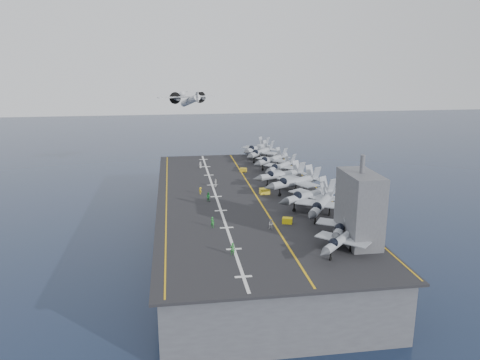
{
  "coord_description": "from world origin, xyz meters",
  "views": [
    {
      "loc": [
        -15.32,
        -99.97,
        40.5
      ],
      "look_at": [
        0.0,
        4.0,
        13.0
      ],
      "focal_mm": 35.0,
      "sensor_mm": 36.0,
      "label": 1
    }
  ],
  "objects": [
    {
      "name": "foul_line",
      "position": [
        3.0,
        0.0,
        10.42
      ],
      "size": [
        0.35,
        90.0,
        0.02
      ],
      "primitive_type": "cube",
      "color": "gold",
      "rests_on": "flight_deck"
    },
    {
      "name": "fighter_jet_4",
      "position": [
        12.14,
        0.44,
        13.18
      ],
      "size": [
        19.12,
        16.87,
        5.56
      ],
      "primitive_type": null,
      "color": "gray",
      "rests_on": "flight_deck"
    },
    {
      "name": "crew_7",
      "position": [
        1.89,
        -21.86,
        11.35
      ],
      "size": [
        1.37,
        1.27,
        1.9
      ],
      "primitive_type": "imported",
      "color": "silver",
      "rests_on": "flight_deck"
    },
    {
      "name": "island_superstructure",
      "position": [
        15.0,
        -30.0,
        17.9
      ],
      "size": [
        5.0,
        10.0,
        15.0
      ],
      "primitive_type": null,
      "color": "#56595E",
      "rests_on": "flight_deck"
    },
    {
      "name": "crew_1",
      "position": [
        -8.55,
        -19.41,
        11.41
      ],
      "size": [
        1.45,
        1.39,
        2.02
      ],
      "primitive_type": "imported",
      "color": "#268C33",
      "rests_on": "flight_deck"
    },
    {
      "name": "ground",
      "position": [
        0.0,
        0.0,
        0.0
      ],
      "size": [
        500.0,
        500.0,
        0.0
      ],
      "primitive_type": "plane",
      "color": "#142135",
      "rests_on": "ground"
    },
    {
      "name": "hull",
      "position": [
        0.0,
        0.0,
        5.0
      ],
      "size": [
        36.0,
        90.0,
        10.0
      ],
      "primitive_type": "cube",
      "color": "#56595E",
      "rests_on": "ground"
    },
    {
      "name": "transport_plane",
      "position": [
        -9.06,
        52.0,
        27.26
      ],
      "size": [
        24.36,
        19.97,
        4.97
      ],
      "primitive_type": null,
      "color": "#BBBCBF"
    },
    {
      "name": "fighter_jet_3",
      "position": [
        12.36,
        -10.4,
        13.12
      ],
      "size": [
        18.77,
        16.92,
        5.43
      ],
      "primitive_type": null,
      "color": "gray",
      "rests_on": "flight_deck"
    },
    {
      "name": "deck_edge_port",
      "position": [
        -17.0,
        0.0,
        10.42
      ],
      "size": [
        0.25,
        90.0,
        0.02
      ],
      "primitive_type": "cube",
      "color": "gold",
      "rests_on": "flight_deck"
    },
    {
      "name": "landing_centerline",
      "position": [
        -6.0,
        0.0,
        10.42
      ],
      "size": [
        0.5,
        90.0,
        0.02
      ],
      "primitive_type": "cube",
      "color": "silver",
      "rests_on": "flight_deck"
    },
    {
      "name": "fighter_jet_7",
      "position": [
        12.08,
        25.96,
        12.89
      ],
      "size": [
        17.01,
        16.75,
        4.98
      ],
      "primitive_type": null,
      "color": "#99A1AA",
      "rests_on": "flight_deck"
    },
    {
      "name": "fighter_jet_1",
      "position": [
        13.28,
        -27.51,
        12.79
      ],
      "size": [
        14.97,
        16.52,
        4.78
      ],
      "primitive_type": null,
      "color": "#8C969C",
      "rests_on": "flight_deck"
    },
    {
      "name": "fighter_jet_0",
      "position": [
        10.6,
        -33.82,
        12.64
      ],
      "size": [
        15.19,
        15.28,
        4.49
      ],
      "primitive_type": null,
      "color": "#9BA5AE",
      "rests_on": "flight_deck"
    },
    {
      "name": "crew_4",
      "position": [
        -5.29,
        8.23,
        11.41
      ],
      "size": [
        1.37,
        1.46,
        2.03
      ],
      "primitive_type": "imported",
      "color": "silver",
      "rests_on": "flight_deck"
    },
    {
      "name": "flight_deck",
      "position": [
        0.0,
        0.0,
        10.2
      ],
      "size": [
        38.0,
        92.0,
        0.4
      ],
      "primitive_type": "cube",
      "color": "black",
      "rests_on": "hull"
    },
    {
      "name": "deck_edge_stbd",
      "position": [
        18.5,
        0.0,
        10.42
      ],
      "size": [
        0.25,
        90.0,
        0.02
      ],
      "primitive_type": "cube",
      "color": "gold",
      "rests_on": "flight_deck"
    },
    {
      "name": "fighter_jet_9",
      "position": [
        10.99,
        43.0,
        13.01
      ],
      "size": [
        17.17,
        18.05,
        5.23
      ],
      "primitive_type": null,
      "color": "gray",
      "rests_on": "flight_deck"
    },
    {
      "name": "fighter_jet_5",
      "position": [
        10.84,
        8.28,
        12.96
      ],
      "size": [
        17.4,
        14.78,
        5.12
      ],
      "primitive_type": null,
      "color": "#9EA5AD",
      "rests_on": "flight_deck"
    },
    {
      "name": "tow_cart_c",
      "position": [
        3.62,
        22.43,
        10.93
      ],
      "size": [
        2.08,
        1.76,
        1.07
      ],
      "primitive_type": null,
      "color": "gold",
      "rests_on": "flight_deck"
    },
    {
      "name": "fighter_jet_6",
      "position": [
        12.74,
        17.15,
        12.88
      ],
      "size": [
        16.63,
        16.98,
        4.96
      ],
      "primitive_type": null,
      "color": "#979EA7",
      "rests_on": "flight_deck"
    },
    {
      "name": "fighter_jet_8",
      "position": [
        10.99,
        36.27,
        13.01
      ],
      "size": [
        17.17,
        18.05,
        5.23
      ],
      "primitive_type": null,
      "color": "gray",
      "rests_on": "flight_deck"
    },
    {
      "name": "crew_5",
      "position": [
        -7.69,
        28.65,
        11.31
      ],
      "size": [
        1.31,
        1.22,
        1.82
      ],
      "primitive_type": "imported",
      "color": "silver",
      "rests_on": "flight_deck"
    },
    {
      "name": "crew_2",
      "position": [
        -8.01,
        -3.1,
        11.4
      ],
      "size": [
        1.44,
        1.3,
        1.99
      ],
      "primitive_type": "imported",
      "color": "#1F8636",
      "rests_on": "flight_deck"
    },
    {
      "name": "fighter_jet_2",
      "position": [
        12.9,
        -16.78,
        13.09
      ],
      "size": [
        17.03,
        18.63,
        5.39
      ],
      "primitive_type": null,
      "color": "#9DA5AF",
      "rests_on": "flight_deck"
    },
    {
      "name": "tow_cart_b",
      "position": [
        5.17,
        0.54,
        11.06
      ],
      "size": [
        2.33,
        1.62,
        1.33
      ],
      "primitive_type": null,
      "color": "yellow",
      "rests_on": "flight_deck"
    },
    {
      "name": "crew_3",
      "position": [
        -9.33,
        2.56,
        11.2
      ],
      "size": [
        1.06,
        1.15,
        1.6
      ],
      "primitive_type": "imported",
      "color": "yellow",
      "rests_on": "flight_deck"
    },
    {
      "name": "crew_6",
      "position": [
        -6.51,
        -32.17,
        11.41
      ],
      "size": [
        1.32,
        0.98,
        2.02
      ],
      "primitive_type": "imported",
      "color": "#2C8133",
      "rests_on": "flight_deck"
    },
    {
      "name": "tow_cart_a",
      "position": [
        5.54,
        -19.29,
        10.95
      ],
      "size": [
        2.14,
        1.77,
        1.1
      ],
      "primitive_type": null,
      "color": "#DBC10D",
      "rests_on": "flight_deck"
    }
  ]
}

